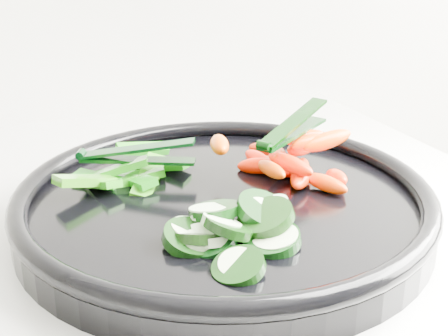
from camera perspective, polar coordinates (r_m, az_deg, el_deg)
name	(u,v)px	position (r m, az deg, el deg)	size (l,w,h in m)	color
veggie_tray	(224,204)	(0.56, 0.00, -3.27)	(0.45, 0.45, 0.04)	black
cucumber_pile	(229,230)	(0.49, 0.42, -5.72)	(0.12, 0.12, 0.04)	black
carrot_pile	(288,160)	(0.60, 5.86, 0.74)	(0.14, 0.15, 0.05)	#ED2200
pepper_pile	(127,174)	(0.60, -8.83, -0.53)	(0.14, 0.10, 0.03)	#176309
tong_carrot	(292,129)	(0.59, 6.21, 3.59)	(0.10, 0.07, 0.02)	black
tong_pepper	(134,154)	(0.60, -8.26, 1.24)	(0.11, 0.06, 0.02)	black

